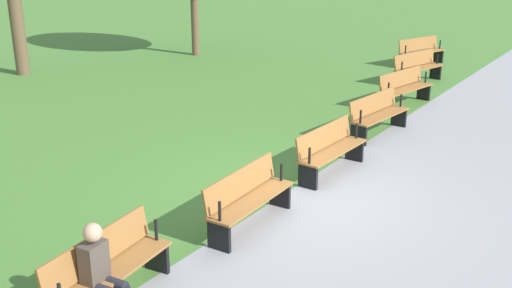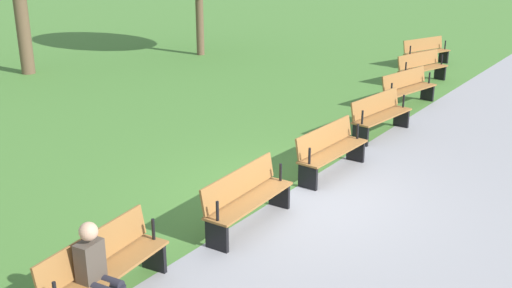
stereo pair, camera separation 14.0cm
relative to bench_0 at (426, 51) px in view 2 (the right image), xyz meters
The scene contains 10 objects.
ground_plane 11.82m from the bench_0, 10.47° to the left, with size 120.00×120.00×0.00m, color #477A33.
path_paving 12.50m from the bench_0, 21.66° to the left, with size 38.30×5.43×0.01m, color #939399.
bench_0 is the anchor object (origin of this frame).
bench_1 2.63m from the bench_0, 18.03° to the left, with size 1.89×0.96×0.89m.
bench_2 5.26m from the bench_0, 15.78° to the left, with size 1.89×0.82×0.89m.
bench_3 7.89m from the bench_0, 13.52° to the left, with size 1.88×0.69×0.89m.
bench_4 10.50m from the bench_0, 11.27° to the left, with size 1.85×0.54×0.89m.
bench_5 13.09m from the bench_0, ahead, with size 1.85×0.54×0.89m.
bench_6 15.66m from the bench_0, ahead, with size 1.88×0.69×0.89m.
person_seated 15.93m from the bench_0, ahead, with size 0.37×0.55×1.20m.
Camera 2 is at (8.15, 4.93, 4.32)m, focal length 42.89 mm.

